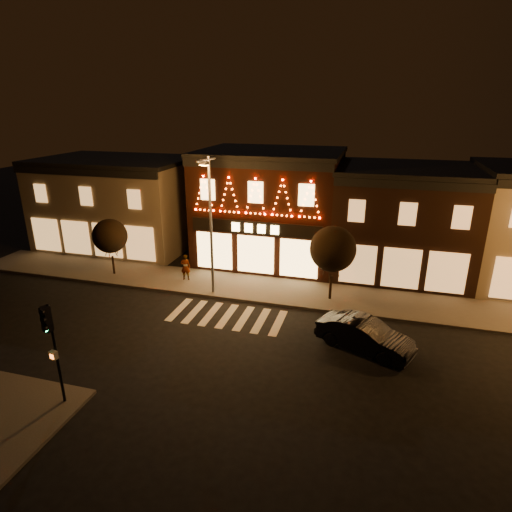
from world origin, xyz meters
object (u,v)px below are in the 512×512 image
at_px(dark_sedan, 365,335).
at_px(pedestrian, 186,267).
at_px(traffic_signal_near, 51,336).
at_px(streetlamp_mid, 210,217).

xyz_separation_m(dark_sedan, pedestrian, (-12.01, 5.45, 0.27)).
bearing_deg(pedestrian, traffic_signal_near, 83.53).
distance_m(traffic_signal_near, dark_sedan, 13.94).
relative_size(dark_sedan, pedestrian, 2.64).
height_order(traffic_signal_near, dark_sedan, traffic_signal_near).
distance_m(traffic_signal_near, pedestrian, 13.25).
relative_size(traffic_signal_near, pedestrian, 2.40).
bearing_deg(dark_sedan, pedestrian, 88.56).
bearing_deg(dark_sedan, traffic_signal_near, 146.64).
relative_size(streetlamp_mid, pedestrian, 4.71).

